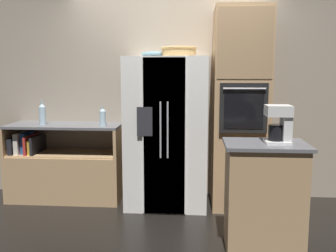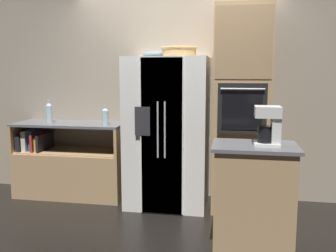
# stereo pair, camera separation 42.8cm
# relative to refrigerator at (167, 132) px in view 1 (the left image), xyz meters

# --- Properties ---
(ground_plane) EXTENTS (20.00, 20.00, 0.00)m
(ground_plane) POSITION_rel_refrigerator_xyz_m (0.04, -0.04, -0.87)
(ground_plane) COLOR black
(wall_back) EXTENTS (12.00, 0.06, 2.80)m
(wall_back) POSITION_rel_refrigerator_xyz_m (0.04, 0.40, 0.53)
(wall_back) COLOR tan
(wall_back) RESTS_ON ground_plane
(counter_left) EXTENTS (1.38, 0.56, 0.94)m
(counter_left) POSITION_rel_refrigerator_xyz_m (-1.28, 0.09, -0.52)
(counter_left) COLOR tan
(counter_left) RESTS_ON ground_plane
(refrigerator) EXTENTS (0.93, 0.77, 1.74)m
(refrigerator) POSITION_rel_refrigerator_xyz_m (0.00, 0.00, 0.00)
(refrigerator) COLOR white
(refrigerator) RESTS_ON ground_plane
(wall_oven) EXTENTS (0.62, 0.72, 2.28)m
(wall_oven) POSITION_rel_refrigerator_xyz_m (0.84, 0.04, 0.27)
(wall_oven) COLOR tan
(wall_oven) RESTS_ON ground_plane
(island_counter) EXTENTS (0.71, 0.53, 0.97)m
(island_counter) POSITION_rel_refrigerator_xyz_m (0.95, -1.08, -0.39)
(island_counter) COLOR tan
(island_counter) RESTS_ON ground_plane
(wicker_basket) EXTENTS (0.40, 0.40, 0.11)m
(wicker_basket) POSITION_rel_refrigerator_xyz_m (0.14, -0.04, 0.93)
(wicker_basket) COLOR tan
(wicker_basket) RESTS_ON refrigerator
(fruit_bowl) EXTENTS (0.30, 0.30, 0.07)m
(fruit_bowl) POSITION_rel_refrigerator_xyz_m (-0.16, 0.07, 0.91)
(fruit_bowl) COLOR #668C99
(fruit_bowl) RESTS_ON refrigerator
(bottle_tall) EXTENTS (0.08, 0.08, 0.30)m
(bottle_tall) POSITION_rel_refrigerator_xyz_m (-1.51, 0.04, 0.20)
(bottle_tall) COLOR silver
(bottle_tall) RESTS_ON counter_left
(bottle_short) EXTENTS (0.08, 0.08, 0.24)m
(bottle_short) POSITION_rel_refrigerator_xyz_m (-0.76, 0.00, 0.18)
(bottle_short) COLOR silver
(bottle_short) RESTS_ON counter_left
(coffee_maker) EXTENTS (0.21, 0.21, 0.33)m
(coffee_maker) POSITION_rel_refrigerator_xyz_m (1.06, -1.09, 0.27)
(coffee_maker) COLOR white
(coffee_maker) RESTS_ON island_counter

